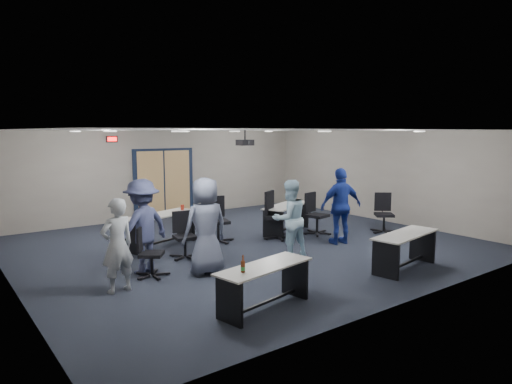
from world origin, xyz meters
TOP-DOWN VIEW (x-y plane):
  - floor at (0.00, 0.00)m, footprint 10.00×10.00m
  - back_wall at (0.00, 4.50)m, footprint 10.00×0.04m
  - front_wall at (0.00, -4.50)m, footprint 10.00×0.04m
  - left_wall at (-5.00, 0.00)m, footprint 0.04×9.00m
  - right_wall at (5.00, 0.00)m, footprint 0.04×9.00m
  - ceiling at (0.00, 0.00)m, footprint 10.00×9.00m
  - double_door at (0.00, 4.46)m, footprint 2.00×0.07m
  - exit_sign at (-1.60, 4.44)m, footprint 0.32×0.07m
  - ceiling_projector at (0.30, 0.50)m, footprint 0.35×0.32m
  - ceiling_can_lights at (0.00, 0.25)m, footprint 6.24×5.74m
  - table_front_left at (-2.09, -3.37)m, footprint 1.74×0.85m
  - table_front_right at (1.35, -3.41)m, footprint 1.81×0.85m
  - table_back_left at (-1.70, 1.08)m, footprint 1.98×1.18m
  - table_back_right at (1.64, 0.46)m, footprint 1.92×1.30m
  - chair_back_a at (-1.72, -0.15)m, footprint 0.72×0.72m
  - chair_back_b at (-0.42, 0.62)m, footprint 0.85×0.85m
  - chair_back_c at (0.99, 0.03)m, footprint 1.02×1.02m
  - chair_back_d at (2.10, -0.20)m, footprint 0.81×0.81m
  - chair_loose_left at (-2.81, -0.92)m, footprint 0.82×0.82m
  - chair_loose_right at (3.67, -1.11)m, footprint 0.93×0.93m
  - person_gray at (-3.59, -1.33)m, footprint 0.63×0.47m
  - person_plaid at (-1.91, -1.35)m, footprint 0.91×0.60m
  - person_lightblue at (0.09, -1.42)m, footprint 0.87×0.71m
  - person_navy at (1.86, -1.24)m, footprint 1.14×0.71m
  - person_back at (-2.84, -0.58)m, footprint 1.30×0.98m

SIDE VIEW (x-z plane):
  - floor at x=0.00m, z-range 0.00..0.00m
  - table_front_left at x=-2.09m, z-range 0.00..0.93m
  - chair_loose_left at x=-2.81m, z-range 0.00..0.93m
  - table_front_right at x=1.35m, z-range 0.13..0.83m
  - chair_back_a at x=-1.72m, z-range 0.00..0.98m
  - table_back_right at x=1.64m, z-range 0.14..0.88m
  - table_back_left at x=-1.70m, z-range 0.08..0.97m
  - chair_loose_right at x=3.67m, z-range 0.00..1.05m
  - chair_back_d at x=2.10m, z-range 0.00..1.09m
  - chair_back_b at x=-0.42m, z-range 0.00..1.10m
  - chair_back_c at x=0.99m, z-range 0.00..1.20m
  - person_gray at x=-3.59m, z-range 0.00..1.59m
  - person_lightblue at x=0.09m, z-range 0.00..1.67m
  - person_back at x=-2.84m, z-range 0.00..1.79m
  - person_navy at x=1.86m, z-range 0.00..1.82m
  - person_plaid at x=-1.91m, z-range 0.00..1.83m
  - double_door at x=0.00m, z-range -0.05..2.15m
  - back_wall at x=0.00m, z-range 0.00..2.70m
  - front_wall at x=0.00m, z-range 0.00..2.70m
  - left_wall at x=-5.00m, z-range 0.00..2.70m
  - right_wall at x=5.00m, z-range 0.00..2.70m
  - ceiling_projector at x=0.30m, z-range 2.22..2.59m
  - exit_sign at x=-1.60m, z-range 2.36..2.54m
  - ceiling_can_lights at x=0.00m, z-range 2.66..2.68m
  - ceiling at x=0.00m, z-range 2.68..2.72m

